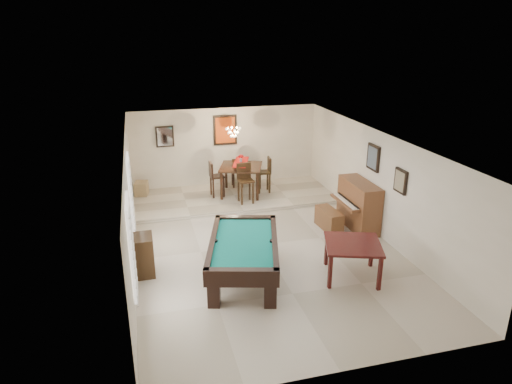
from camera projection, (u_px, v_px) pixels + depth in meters
name	position (u px, v px, depth m)	size (l,w,h in m)	color
ground_plane	(262.00, 245.00, 11.07)	(6.00, 9.00, 0.02)	beige
wall_back	(225.00, 148.00, 14.72)	(6.00, 0.04, 2.60)	silver
wall_front	(346.00, 299.00, 6.53)	(6.00, 0.04, 2.60)	silver
wall_left	(130.00, 206.00, 9.91)	(0.04, 9.00, 2.60)	silver
wall_right	(379.00, 184.00, 11.34)	(0.04, 9.00, 2.60)	silver
ceiling	(263.00, 140.00, 10.18)	(6.00, 9.00, 0.04)	white
dining_step	(234.00, 197.00, 14.00)	(6.00, 2.50, 0.12)	beige
window_left_front	(131.00, 246.00, 7.88)	(0.06, 1.00, 1.70)	white
window_left_rear	(131.00, 193.00, 10.43)	(0.06, 1.00, 1.70)	white
pool_table	(244.00, 260.00, 9.44)	(1.38, 2.54, 0.85)	black
square_table	(352.00, 260.00, 9.52)	(1.12, 1.12, 0.78)	#380F0E
upright_piano	(354.00, 205.00, 11.81)	(0.84, 1.50, 1.25)	brown
piano_bench	(329.00, 219.00, 11.85)	(0.37, 0.95, 0.53)	brown
apothecary_chest	(144.00, 255.00, 9.62)	(0.39, 0.58, 0.88)	black
dining_table	(241.00, 178.00, 13.94)	(1.23, 1.23, 1.01)	black
flower_vase	(241.00, 158.00, 13.73)	(0.14, 0.14, 0.24)	red
dining_chair_south	(246.00, 184.00, 13.24)	(0.43, 0.43, 1.15)	black
dining_chair_north	(237.00, 172.00, 14.63)	(0.36, 0.36, 0.96)	black
dining_chair_west	(217.00, 179.00, 13.76)	(0.40, 0.40, 1.08)	black
dining_chair_east	(263.00, 175.00, 14.12)	(0.41, 0.41, 1.10)	black
corner_bench	(142.00, 188.00, 13.96)	(0.37, 0.46, 0.41)	#A18357
chandelier	(233.00, 129.00, 13.23)	(0.44, 0.44, 0.60)	#FFE5B2
back_painting	(225.00, 130.00, 14.48)	(0.75, 0.06, 0.95)	#D84C14
back_mirror	(165.00, 137.00, 14.06)	(0.55, 0.06, 0.65)	white
right_picture_upper	(373.00, 158.00, 11.40)	(0.06, 0.55, 0.65)	slate
right_picture_lower	(401.00, 181.00, 10.29)	(0.06, 0.45, 0.55)	gray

